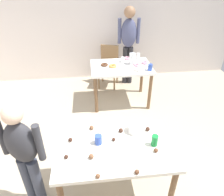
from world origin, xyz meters
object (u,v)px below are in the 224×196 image
object	(u,v)px
dining_table_far	(121,72)
chair_far_table	(109,64)
person_adult_far	(129,39)
mixing_bowl	(135,128)
soda_can	(155,140)
dining_table_near	(115,154)
pitcher_far	(132,59)
person_girl_near	(24,152)

from	to	relation	value
dining_table_far	chair_far_table	distance (m)	0.76
person_adult_far	mixing_bowl	world-z (taller)	person_adult_far
soda_can	dining_table_far	bearing A→B (deg)	91.12
person_adult_far	chair_far_table	bearing A→B (deg)	-175.69
soda_can	person_adult_far	bearing A→B (deg)	85.34
dining_table_near	soda_can	size ratio (longest dim) A/B	9.93
pitcher_far	person_adult_far	bearing A→B (deg)	86.13
chair_far_table	mixing_bowl	xyz separation A→B (m)	(0.04, -2.50, 0.30)
pitcher_far	chair_far_table	bearing A→B (deg)	119.82
chair_far_table	person_adult_far	xyz separation A→B (m)	(0.42, 0.03, 0.50)
chair_far_table	soda_can	size ratio (longest dim) A/B	7.13
dining_table_near	dining_table_far	bearing A→B (deg)	79.54
dining_table_far	soda_can	distance (m)	2.00
soda_can	pitcher_far	distance (m)	2.08
chair_far_table	soda_can	bearing A→B (deg)	-85.93
chair_far_table	dining_table_far	bearing A→B (deg)	-78.00
dining_table_near	chair_far_table	xyz separation A→B (m)	(0.21, 2.70, -0.15)
dining_table_far	person_adult_far	bearing A→B (deg)	70.87
person_adult_far	mixing_bowl	distance (m)	2.56
chair_far_table	soda_can	xyz separation A→B (m)	(0.19, -2.72, 0.31)
dining_table_far	person_girl_near	size ratio (longest dim) A/B	0.82
person_girl_near	dining_table_near	bearing A→B (deg)	0.38
pitcher_far	dining_table_near	bearing A→B (deg)	-105.82
person_girl_near	soda_can	xyz separation A→B (m)	(1.29, -0.01, 0.03)
mixing_bowl	pitcher_far	distance (m)	1.88
person_adult_far	pitcher_far	size ratio (longest dim) A/B	8.21
mixing_bowl	pitcher_far	size ratio (longest dim) A/B	0.82
mixing_bowl	soda_can	size ratio (longest dim) A/B	1.35
person_girl_near	soda_can	bearing A→B (deg)	-0.59
chair_far_table	pitcher_far	xyz separation A→B (m)	(0.37, -0.65, 0.35)
dining_table_near	soda_can	bearing A→B (deg)	-2.73
dining_table_near	person_girl_near	world-z (taller)	person_girl_near
dining_table_near	dining_table_far	world-z (taller)	same
person_girl_near	person_adult_far	size ratio (longest dim) A/B	0.81
person_adult_far	mixing_bowl	size ratio (longest dim) A/B	9.98
chair_far_table	person_girl_near	world-z (taller)	person_girl_near
person_girl_near	pitcher_far	bearing A→B (deg)	54.53
dining_table_near	dining_table_far	distance (m)	2.01
person_adult_far	soda_can	bearing A→B (deg)	-94.66
person_girl_near	person_adult_far	world-z (taller)	person_adult_far
dining_table_near	mixing_bowl	world-z (taller)	mixing_bowl
dining_table_near	soda_can	distance (m)	0.44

